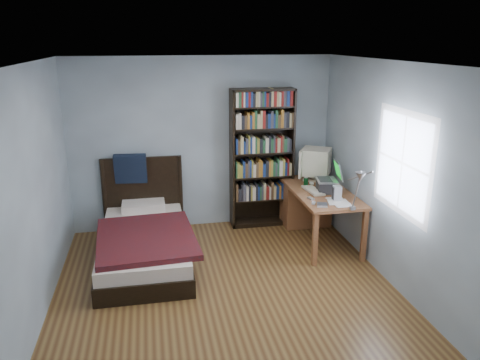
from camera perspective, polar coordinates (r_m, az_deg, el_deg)
The scene contains 14 objects.
room at distance 4.84m, azimuth -1.35°, elevation -0.82°, with size 4.20×4.24×2.50m.
desk at distance 6.98m, azimuth 8.41°, elevation -2.63°, with size 0.75×1.57×0.73m.
crt_monitor at distance 6.88m, azimuth 9.08°, elevation 2.16°, with size 0.58×0.53×0.48m.
laptop at distance 6.42m, azimuth 10.60°, elevation -0.42°, with size 0.39×0.38×0.42m.
desk_lamp at distance 5.34m, azimuth 14.36°, elevation -0.03°, with size 0.23×0.52×0.61m.
keyboard at distance 6.42m, azimuth 8.92°, elevation -1.29°, with size 0.16×0.42×0.03m, color beige.
speaker at distance 6.10m, azimuth 11.73°, elevation -1.60°, with size 0.10×0.10×0.20m, color #99999C.
soda_can at distance 6.66m, azimuth 8.04°, elevation -0.19°, with size 0.06×0.06×0.11m, color #073310.
mouse at distance 6.73m, azimuth 8.72°, elevation -0.40°, with size 0.06×0.11×0.04m, color silver.
phone_silver at distance 6.11m, azimuth 8.61°, elevation -2.24°, with size 0.05×0.11×0.02m, color #ADAEB2.
phone_grey at distance 5.96m, azimuth 8.96°, elevation -2.78°, with size 0.04×0.08×0.02m, color #99999C.
external_drive at distance 5.89m, azimuth 10.00°, elevation -3.02°, with size 0.13×0.13×0.03m, color #99999C.
bookshelf at distance 6.89m, azimuth 2.68°, elevation 2.64°, with size 0.92×0.30×2.05m.
bed at distance 6.19m, azimuth -11.58°, elevation -7.01°, with size 1.24×2.18×1.16m.
Camera 1 is at (-0.75, -4.55, 2.73)m, focal length 35.00 mm.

